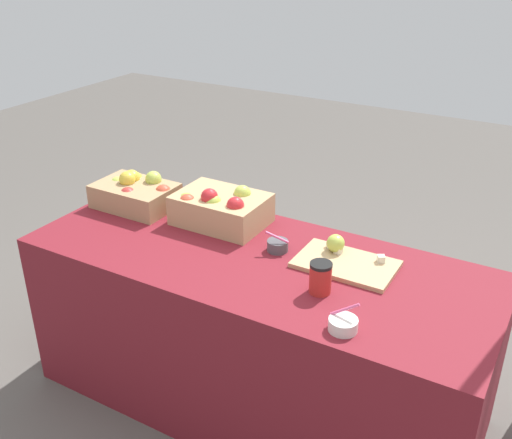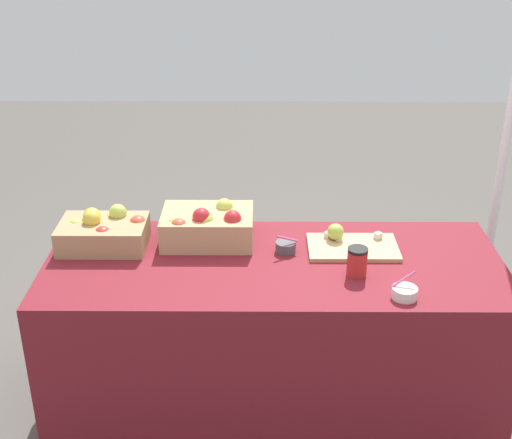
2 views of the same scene
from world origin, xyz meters
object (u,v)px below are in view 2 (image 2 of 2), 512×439
(coffee_cup, at_px, (357,262))
(tent_pole, at_px, (508,127))
(sample_bowl_mid, at_px, (404,292))
(apple_crate_middle, at_px, (207,226))
(sample_bowl_near, at_px, (286,247))
(apple_crate_left, at_px, (103,231))
(cutting_board_front, at_px, (350,244))

(coffee_cup, xyz_separation_m, tent_pole, (0.75, 0.65, 0.35))
(sample_bowl_mid, relative_size, coffee_cup, 0.84)
(apple_crate_middle, height_order, sample_bowl_near, apple_crate_middle)
(coffee_cup, height_order, tent_pole, tent_pole)
(tent_pole, bearing_deg, coffee_cup, -139.05)
(apple_crate_middle, xyz_separation_m, sample_bowl_near, (0.34, -0.10, -0.05))
(sample_bowl_near, height_order, tent_pole, tent_pole)
(apple_crate_left, xyz_separation_m, cutting_board_front, (1.06, -0.02, -0.05))
(cutting_board_front, xyz_separation_m, tent_pole, (0.75, 0.42, 0.39))
(sample_bowl_mid, distance_m, tent_pole, 1.09)
(tent_pole, bearing_deg, sample_bowl_mid, -125.81)
(cutting_board_front, distance_m, tent_pole, 0.95)
(coffee_cup, bearing_deg, cutting_board_front, 90.28)
(cutting_board_front, bearing_deg, sample_bowl_near, -172.58)
(sample_bowl_near, relative_size, sample_bowl_mid, 0.96)
(sample_bowl_mid, relative_size, tent_pole, 0.04)
(sample_bowl_mid, height_order, coffee_cup, coffee_cup)
(sample_bowl_near, distance_m, sample_bowl_mid, 0.57)
(cutting_board_front, distance_m, sample_bowl_mid, 0.43)
(cutting_board_front, distance_m, sample_bowl_near, 0.28)
(cutting_board_front, height_order, sample_bowl_mid, sample_bowl_mid)
(tent_pole, bearing_deg, apple_crate_left, -167.36)
(apple_crate_left, height_order, cutting_board_front, apple_crate_left)
(sample_bowl_near, bearing_deg, sample_bowl_mid, -39.94)
(tent_pole, bearing_deg, sample_bowl_near, -155.95)
(sample_bowl_near, bearing_deg, cutting_board_front, 7.42)
(sample_bowl_near, distance_m, coffee_cup, 0.34)
(apple_crate_left, height_order, tent_pole, tent_pole)
(sample_bowl_mid, xyz_separation_m, tent_pole, (0.59, 0.82, 0.39))
(coffee_cup, bearing_deg, tent_pole, 40.95)
(apple_crate_middle, distance_m, cutting_board_front, 0.62)
(apple_crate_middle, distance_m, coffee_cup, 0.68)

